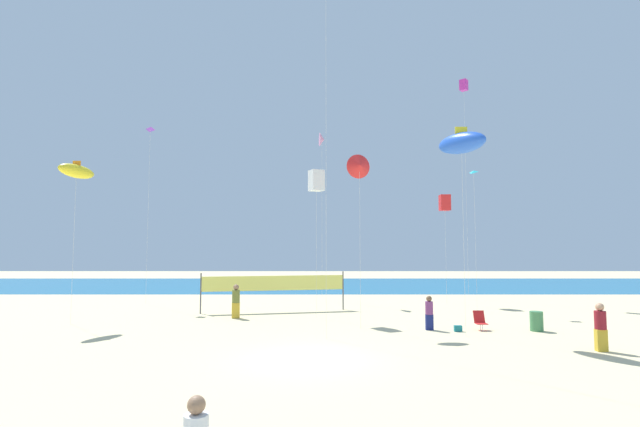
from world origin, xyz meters
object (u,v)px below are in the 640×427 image
object	(u,v)px
kite_cyan_diamond	(473,174)
kite_magenta_box	(463,86)
beachgoer_olive_shirt	(235,300)
volleyball_net	(274,285)
kite_blue_inflatable	(461,143)
kite_white_box	(316,181)
trash_barrel	(536,321)
beach_handbag	(457,328)
kite_violet_diamond	(150,134)
kite_red_delta	(359,166)
kite_red_box	(444,203)
kite_pink_delta	(321,140)
kite_yellow_inflatable	(76,171)
beachgoer_plum_shirt	(429,312)
beachgoer_maroon_shirt	(600,325)
folding_beach_chair	(479,320)

from	to	relation	value
kite_cyan_diamond	kite_magenta_box	world-z (taller)	kite_magenta_box
beachgoer_olive_shirt	kite_magenta_box	xyz separation A→B (m)	(16.13, 9.81, 15.73)
volleyball_net	kite_blue_inflatable	distance (m)	14.03
kite_white_box	kite_blue_inflatable	xyz separation A→B (m)	(6.69, -5.22, 0.98)
trash_barrel	volleyball_net	size ratio (longest dim) A/B	0.11
volleyball_net	beach_handbag	bearing A→B (deg)	-36.00
kite_violet_diamond	kite_red_delta	xyz separation A→B (m)	(14.07, -9.53, -3.99)
kite_red_box	kite_blue_inflatable	xyz separation A→B (m)	(-2.41, -11.82, 1.60)
kite_violet_diamond	kite_magenta_box	world-z (taller)	kite_magenta_box
beach_handbag	trash_barrel	bearing A→B (deg)	2.24
volleyball_net	kite_violet_diamond	distance (m)	14.34
kite_pink_delta	kite_yellow_inflatable	bearing A→B (deg)	-140.66
beachgoer_olive_shirt	kite_white_box	distance (m)	8.08
kite_red_delta	kite_cyan_diamond	bearing A→B (deg)	38.35
kite_violet_diamond	kite_red_box	bearing A→B (deg)	1.13
beachgoer_olive_shirt	beachgoer_plum_shirt	world-z (taller)	beachgoer_olive_shirt
beachgoer_maroon_shirt	kite_cyan_diamond	distance (m)	13.44
trash_barrel	kite_red_delta	bearing A→B (deg)	175.06
beachgoer_maroon_shirt	kite_blue_inflatable	xyz separation A→B (m)	(-4.16, 3.06, 7.73)
beachgoer_maroon_shirt	kite_cyan_diamond	xyz separation A→B (m)	(-0.93, 11.07, 7.57)
beachgoer_maroon_shirt	kite_yellow_inflatable	size ratio (longest dim) A/B	0.21
kite_cyan_diamond	kite_red_delta	world-z (taller)	kite_cyan_diamond
kite_blue_inflatable	kite_magenta_box	distance (m)	17.64
beachgoer_olive_shirt	kite_blue_inflatable	size ratio (longest dim) A/B	0.20
folding_beach_chair	trash_barrel	bearing A→B (deg)	21.75
kite_magenta_box	volleyball_net	bearing A→B (deg)	-153.39
kite_cyan_diamond	kite_violet_diamond	world-z (taller)	kite_violet_diamond
trash_barrel	kite_red_delta	distance (m)	11.17
kite_red_delta	kite_red_box	bearing A→B (deg)	55.11
kite_cyan_diamond	kite_red_delta	size ratio (longest dim) A/B	1.03
trash_barrel	beachgoer_plum_shirt	bearing A→B (deg)	176.78
beachgoer_plum_shirt	trash_barrel	world-z (taller)	beachgoer_plum_shirt
volleyball_net	kite_cyan_diamond	bearing A→B (deg)	1.16
beachgoer_plum_shirt	beachgoer_maroon_shirt	size ratio (longest dim) A/B	0.89
beach_handbag	kite_magenta_box	bearing A→B (deg)	70.21
kite_red_box	volleyball_net	bearing A→B (deg)	-160.91
kite_red_box	kite_red_delta	xyz separation A→B (m)	(-6.93, -9.94, 0.87)
kite_yellow_inflatable	kite_violet_diamond	xyz separation A→B (m)	(0.74, 8.22, 4.03)
beachgoer_plum_shirt	kite_pink_delta	world-z (taller)	kite_pink_delta
beachgoer_plum_shirt	kite_red_box	xyz separation A→B (m)	(3.68, 10.37, 6.24)
beach_handbag	kite_blue_inflatable	xyz separation A→B (m)	(0.04, -1.02, 8.56)
beachgoer_plum_shirt	kite_red_delta	xyz separation A→B (m)	(-3.25, 0.43, 7.11)
kite_cyan_diamond	kite_white_box	xyz separation A→B (m)	(-9.93, -2.79, -0.81)
beachgoer_plum_shirt	kite_white_box	size ratio (longest dim) A/B	0.19
kite_yellow_inflatable	kite_pink_delta	bearing A→B (deg)	39.34
kite_cyan_diamond	kite_red_delta	distance (m)	9.90
beach_handbag	kite_cyan_diamond	world-z (taller)	kite_cyan_diamond
beachgoer_maroon_shirt	kite_red_delta	xyz separation A→B (m)	(-8.68, 4.94, 7.00)
kite_blue_inflatable	kite_yellow_inflatable	bearing A→B (deg)	170.64
beachgoer_plum_shirt	kite_yellow_inflatable	size ratio (longest dim) A/B	0.19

